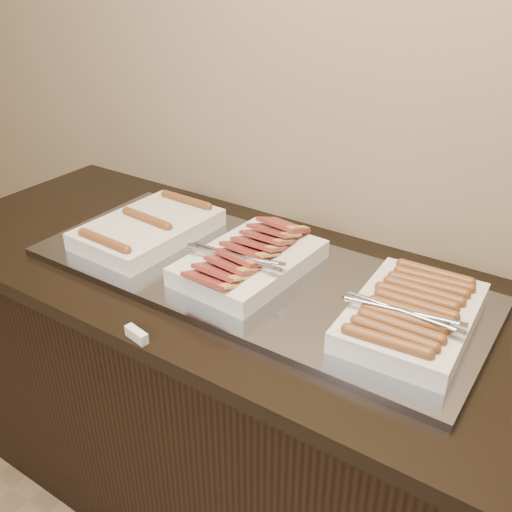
{
  "coord_description": "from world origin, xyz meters",
  "views": [
    {
      "loc": [
        0.71,
        1.07,
        1.67
      ],
      "look_at": [
        0.0,
        2.13,
        0.97
      ],
      "focal_mm": 40.0,
      "sensor_mm": 36.0,
      "label": 1
    }
  ],
  "objects_px": {
    "dish_left": "(148,228)",
    "warming_tray": "(252,275)",
    "dish_center": "(249,260)",
    "dish_right": "(412,314)",
    "counter": "(255,407)"
  },
  "relations": [
    {
      "from": "counter",
      "to": "dish_center",
      "type": "bearing_deg",
      "value": -166.01
    },
    {
      "from": "warming_tray",
      "to": "dish_left",
      "type": "relative_size",
      "value": 2.99
    },
    {
      "from": "dish_center",
      "to": "dish_right",
      "type": "bearing_deg",
      "value": 3.21
    },
    {
      "from": "dish_left",
      "to": "warming_tray",
      "type": "bearing_deg",
      "value": 2.0
    },
    {
      "from": "counter",
      "to": "dish_center",
      "type": "distance_m",
      "value": 0.5
    },
    {
      "from": "warming_tray",
      "to": "dish_left",
      "type": "xyz_separation_m",
      "value": [
        -0.36,
        -0.0,
        0.04
      ]
    },
    {
      "from": "counter",
      "to": "dish_right",
      "type": "distance_m",
      "value": 0.65
    },
    {
      "from": "dish_center",
      "to": "dish_left",
      "type": "bearing_deg",
      "value": -177.38
    },
    {
      "from": "dish_left",
      "to": "counter",
      "type": "bearing_deg",
      "value": 2.0
    },
    {
      "from": "warming_tray",
      "to": "dish_center",
      "type": "bearing_deg",
      "value": -151.1
    },
    {
      "from": "dish_center",
      "to": "dish_right",
      "type": "xyz_separation_m",
      "value": [
        0.44,
        0.0,
        0.0
      ]
    },
    {
      "from": "warming_tray",
      "to": "dish_right",
      "type": "height_order",
      "value": "dish_right"
    },
    {
      "from": "warming_tray",
      "to": "dish_right",
      "type": "distance_m",
      "value": 0.43
    },
    {
      "from": "counter",
      "to": "dish_right",
      "type": "relative_size",
      "value": 5.3
    },
    {
      "from": "counter",
      "to": "dish_right",
      "type": "height_order",
      "value": "dish_right"
    }
  ]
}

